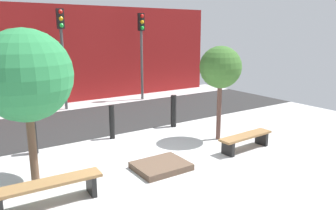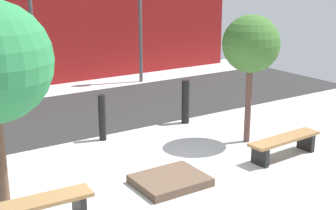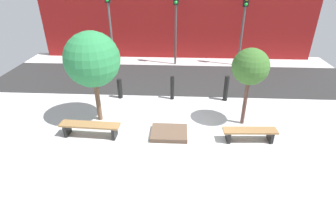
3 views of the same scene
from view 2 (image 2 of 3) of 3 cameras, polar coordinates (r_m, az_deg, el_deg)
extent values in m
plane|color=#B6B6B6|center=(8.41, 0.14, -9.56)|extent=(18.00, 18.00, 0.00)
cube|color=#272727|center=(12.58, -12.38, -1.17)|extent=(18.00, 4.03, 0.01)
cube|color=maroon|center=(15.68, -17.86, 9.78)|extent=(16.20, 0.50, 4.31)
cube|color=black|center=(7.35, -10.76, -12.02)|extent=(0.12, 0.41, 0.41)
cube|color=olive|center=(7.06, -17.23, -11.59)|extent=(2.01, 0.50, 0.06)
cube|color=black|center=(9.27, 11.17, -6.14)|extent=(0.12, 0.39, 0.37)
cube|color=black|center=(10.27, 16.45, -4.30)|extent=(0.12, 0.39, 0.37)
cube|color=olive|center=(9.69, 14.03, -4.00)|extent=(1.75, 0.47, 0.06)
cube|color=brown|center=(8.35, 0.26, -9.18)|extent=(1.22, 1.00, 0.15)
cylinder|color=brown|center=(7.86, -19.80, -5.27)|extent=(0.17, 0.17, 1.81)
cylinder|color=brown|center=(10.27, 9.76, 0.42)|extent=(0.13, 0.13, 1.83)
sphere|color=#39672A|center=(10.01, 10.10, 7.35)|extent=(1.22, 1.22, 1.22)
cylinder|color=black|center=(10.43, -8.03, -1.56)|extent=(0.16, 0.16, 1.03)
cylinder|color=black|center=(11.51, 2.15, 0.39)|extent=(0.19, 0.19, 1.08)
cylinder|color=#474747|center=(14.34, -16.25, 8.88)|extent=(0.12, 0.12, 4.04)
cylinder|color=#525252|center=(15.79, -3.41, 9.92)|extent=(0.12, 0.12, 3.97)
camera|label=1|loc=(0.56, 14.27, -32.55)|focal=35.00mm
camera|label=3|loc=(4.87, 75.65, 22.36)|focal=28.00mm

